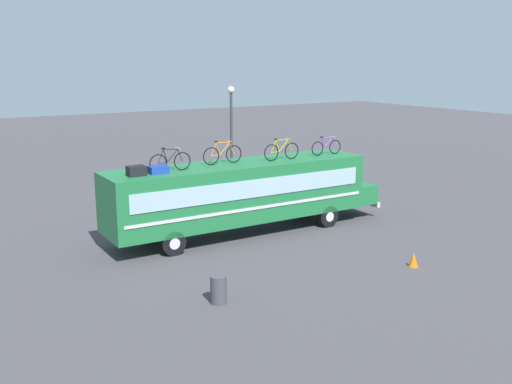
% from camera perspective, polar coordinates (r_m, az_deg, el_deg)
% --- Properties ---
extents(ground_plane, '(120.00, 120.00, 0.00)m').
position_cam_1_polar(ground_plane, '(25.49, -1.59, -4.05)').
color(ground_plane, '#423F44').
extents(bus, '(12.78, 2.60, 3.09)m').
position_cam_1_polar(bus, '(25.12, -1.23, 0.05)').
color(bus, '#1E6B38').
rests_on(bus, ground).
extents(luggage_bag_1, '(0.66, 0.49, 0.38)m').
position_cam_1_polar(luggage_bag_1, '(22.46, -11.51, 2.01)').
color(luggage_bag_1, black).
rests_on(luggage_bag_1, bus).
extents(luggage_bag_2, '(0.73, 0.54, 0.29)m').
position_cam_1_polar(luggage_bag_2, '(22.82, -9.44, 2.15)').
color(luggage_bag_2, '#193899').
rests_on(luggage_bag_2, bus).
extents(rooftop_bicycle_1, '(1.73, 0.44, 0.95)m').
position_cam_1_polar(rooftop_bicycle_1, '(23.10, -8.30, 2.95)').
color(rooftop_bicycle_1, black).
rests_on(rooftop_bicycle_1, bus).
extents(rooftop_bicycle_2, '(1.81, 0.44, 0.98)m').
position_cam_1_polar(rooftop_bicycle_2, '(24.56, -3.26, 3.67)').
color(rooftop_bicycle_2, black).
rests_on(rooftop_bicycle_2, bus).
extents(rooftop_bicycle_3, '(1.79, 0.44, 0.96)m').
position_cam_1_polar(rooftop_bicycle_3, '(25.50, 2.48, 3.99)').
color(rooftop_bicycle_3, black).
rests_on(rooftop_bicycle_3, bus).
extents(rooftop_bicycle_4, '(1.66, 0.44, 0.87)m').
position_cam_1_polar(rooftop_bicycle_4, '(27.08, 6.81, 4.35)').
color(rooftop_bicycle_4, black).
rests_on(rooftop_bicycle_4, bus).
extents(trash_bin, '(0.51, 0.51, 0.88)m').
position_cam_1_polar(trash_bin, '(18.39, -3.64, -9.39)').
color(trash_bin, '#3F3F47').
rests_on(trash_bin, ground).
extents(traffic_cone, '(0.35, 0.35, 0.53)m').
position_cam_1_polar(traffic_cone, '(22.21, 14.97, -6.35)').
color(traffic_cone, orange).
rests_on(traffic_cone, ground).
extents(street_lamp, '(0.35, 0.35, 6.01)m').
position_cam_1_polar(street_lamp, '(30.77, -2.40, 5.89)').
color(street_lamp, '#38383D').
rests_on(street_lamp, ground).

